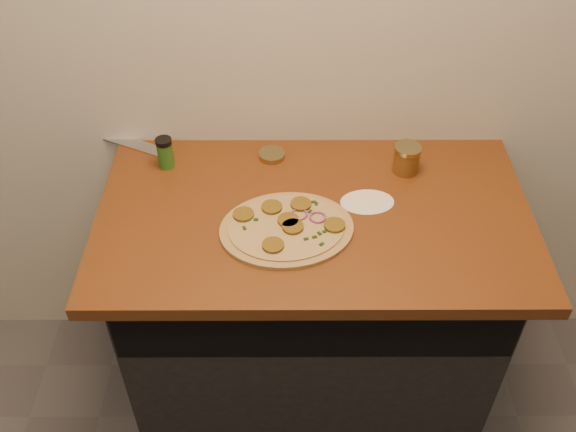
{
  "coord_description": "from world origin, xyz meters",
  "views": [
    {
      "loc": [
        -0.08,
        0.11,
        2.09
      ],
      "look_at": [
        -0.07,
        1.34,
        0.95
      ],
      "focal_mm": 40.0,
      "sensor_mm": 36.0,
      "label": 1
    }
  ],
  "objects_px": {
    "chefs_knife": "(115,137)",
    "salsa_jar": "(407,159)",
    "spice_shaker": "(165,153)",
    "pizza": "(287,228)"
  },
  "relations": [
    {
      "from": "chefs_knife",
      "to": "salsa_jar",
      "type": "relative_size",
      "value": 3.77
    },
    {
      "from": "chefs_knife",
      "to": "spice_shaker",
      "type": "bearing_deg",
      "value": -37.04
    },
    {
      "from": "pizza",
      "to": "salsa_jar",
      "type": "relative_size",
      "value": 4.64
    },
    {
      "from": "chefs_knife",
      "to": "salsa_jar",
      "type": "distance_m",
      "value": 0.9
    },
    {
      "from": "pizza",
      "to": "spice_shaker",
      "type": "height_order",
      "value": "spice_shaker"
    },
    {
      "from": "spice_shaker",
      "to": "pizza",
      "type": "bearing_deg",
      "value": -37.77
    },
    {
      "from": "salsa_jar",
      "to": "spice_shaker",
      "type": "height_order",
      "value": "spice_shaker"
    },
    {
      "from": "spice_shaker",
      "to": "salsa_jar",
      "type": "bearing_deg",
      "value": -1.84
    },
    {
      "from": "pizza",
      "to": "chefs_knife",
      "type": "bearing_deg",
      "value": 142.47
    },
    {
      "from": "pizza",
      "to": "spice_shaker",
      "type": "bearing_deg",
      "value": 142.23
    }
  ]
}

